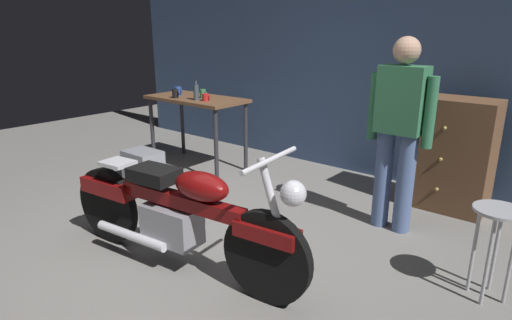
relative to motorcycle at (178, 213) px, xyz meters
name	(u,v)px	position (x,y,z in m)	size (l,w,h in m)	color
ground_plane	(201,261)	(0.05, 0.16, -0.45)	(12.00, 12.00, 0.00)	gray
back_wall	(374,44)	(0.05, 2.96, 1.10)	(8.00, 0.12, 3.10)	#384C70
workbench	(196,106)	(-1.73, 1.80, 0.34)	(1.30, 0.64, 0.90)	brown
motorcycle	(178,213)	(0.00, 0.00, 0.00)	(2.18, 0.64, 1.00)	black
person_standing	(399,128)	(0.93, 1.66, 0.48)	(0.57, 0.22, 1.67)	#52699B
shop_stool	(497,229)	(1.86, 1.06, 0.05)	(0.32, 0.32, 0.64)	#B2B2B7
wooden_dresser	(448,154)	(1.14, 2.46, 0.10)	(0.80, 0.47, 1.10)	brown
storage_bin	(143,165)	(-1.88, 1.05, -0.28)	(0.44, 0.32, 0.34)	gray
mug_red_diner	(206,97)	(-1.43, 1.69, 0.49)	(0.12, 0.08, 0.09)	red
mug_blue_enamel	(178,91)	(-2.02, 1.77, 0.50)	(0.12, 0.08, 0.11)	#2D51AD
mug_green_speckled	(203,94)	(-1.62, 1.82, 0.50)	(0.11, 0.07, 0.11)	#3D7F4C
mug_black_matte	(175,93)	(-1.88, 1.61, 0.51)	(0.11, 0.08, 0.11)	black
bottle	(196,92)	(-1.56, 1.66, 0.55)	(0.06, 0.06, 0.24)	#3F4C59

